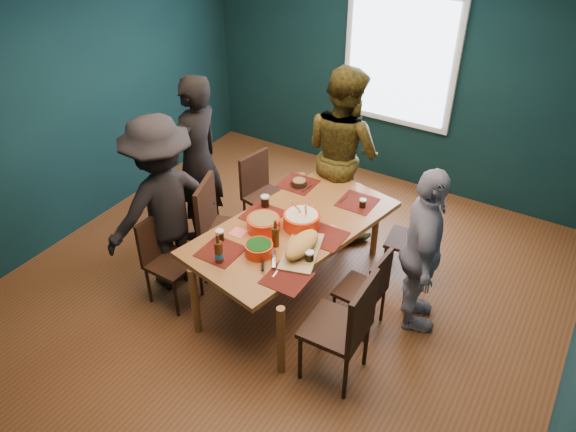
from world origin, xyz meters
name	(u,v)px	position (x,y,z in m)	size (l,w,h in m)	color
room	(302,151)	(0.00, 0.27, 1.37)	(5.01, 5.01, 2.71)	brown
dining_table	(293,232)	(0.07, 0.00, 0.68)	(1.37, 2.15, 0.75)	#98612D
chair_left_far	(261,188)	(-0.75, 0.69, 0.52)	(0.48, 0.48, 0.90)	black
chair_left_mid	(218,223)	(-0.68, -0.14, 0.60)	(0.59, 0.59, 1.03)	black
chair_left_near	(164,253)	(-0.89, -0.68, 0.51)	(0.41, 0.41, 0.88)	black
chair_right_far	(416,236)	(0.97, 0.80, 0.48)	(0.41, 0.41, 0.83)	black
chair_right_mid	(369,287)	(0.88, -0.10, 0.48)	(0.39, 0.39, 0.82)	black
chair_right_near	(347,323)	(0.96, -0.69, 0.60)	(0.47, 0.47, 1.02)	black
person_far_left	(197,161)	(-1.25, 0.28, 0.91)	(0.66, 0.44, 1.82)	black
person_back	(343,152)	(-0.04, 1.19, 0.93)	(0.90, 0.70, 1.85)	black
person_right	(422,252)	(1.21, 0.20, 0.78)	(0.92, 0.38, 1.57)	white
person_near_left	(163,205)	(-1.02, -0.48, 0.87)	(1.13, 0.65, 1.75)	black
bowl_salad	(263,223)	(-0.13, -0.18, 0.82)	(0.30, 0.30, 0.12)	red
bowl_dumpling	(301,220)	(0.14, 0.03, 0.83)	(0.33, 0.33, 0.31)	red
bowl_herbs	(259,248)	(0.03, -0.49, 0.81)	(0.24, 0.24, 0.11)	red
cutting_board	(301,246)	(0.33, -0.30, 0.82)	(0.43, 0.71, 0.15)	tan
small_bowl	(299,183)	(-0.24, 0.62, 0.79)	(0.16, 0.16, 0.07)	black
beer_bottle_a	(219,252)	(-0.19, -0.75, 0.85)	(0.08, 0.08, 0.28)	#44210C
beer_bottle_b	(275,236)	(0.09, -0.32, 0.85)	(0.07, 0.07, 0.26)	#44210C
cola_glass_a	(220,235)	(-0.36, -0.51, 0.81)	(0.07, 0.07, 0.10)	black
cola_glass_b	(310,256)	(0.45, -0.37, 0.81)	(0.08, 0.08, 0.10)	black
cola_glass_c	(363,203)	(0.47, 0.60, 0.80)	(0.06, 0.06, 0.09)	black
cola_glass_d	(265,201)	(-0.32, 0.14, 0.82)	(0.08, 0.08, 0.11)	black
napkin_a	(332,231)	(0.41, 0.11, 0.76)	(0.15, 0.15, 0.00)	#F56B67
napkin_b	(238,232)	(-0.29, -0.34, 0.76)	(0.13, 0.13, 0.00)	#F56B67
napkin_c	(282,279)	(0.36, -0.66, 0.76)	(0.16, 0.16, 0.00)	#F56B67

